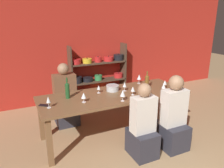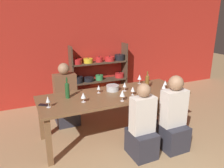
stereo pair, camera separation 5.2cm
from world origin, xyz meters
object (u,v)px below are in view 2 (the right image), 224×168
Objects in this scene: wine_glass_white_a at (172,87)px; wine_glass_red_b at (140,77)px; cell_phone at (44,105)px; wine_glass_red_c at (122,93)px; wine_glass_red_a at (133,89)px; wine_glass_empty_e at (99,88)px; person_near_b at (172,122)px; wine_glass_empty_d at (164,86)px; dining_table at (114,99)px; wine_glass_empty_a at (148,76)px; wine_glass_white_b at (83,96)px; wine_glass_empty_c at (48,100)px; wine_bottle_dark at (147,81)px; shelf_unit at (99,77)px; mixing_bowl at (113,88)px; person_near_a at (142,130)px; person_far_a at (66,102)px; wine_glass_white_c at (165,83)px; wine_bottle_green at (67,90)px; wine_glass_empty_b at (125,85)px.

wine_glass_red_b reaches higher than wine_glass_white_a.
cell_phone is at bearing 169.04° from wine_glass_white_a.
wine_glass_red_b is at bearing 43.17° from wine_glass_red_c.
wine_glass_red_a reaches higher than wine_glass_empty_e.
wine_glass_white_a is 0.14× the size of person_near_b.
wine_glass_empty_d is (-0.07, 0.13, -0.00)m from wine_glass_white_a.
wine_glass_empty_a is at bearing 22.40° from dining_table.
wine_glass_white_b is 0.85m from wine_glass_red_a.
cell_phone is (-1.87, -0.34, -0.12)m from wine_glass_red_b.
wine_bottle_dark is at bearing 5.09° from wine_glass_empty_c.
mixing_bowl is (-0.38, -1.63, 0.26)m from shelf_unit.
mixing_bowl is at bearing 145.77° from wine_glass_white_a.
person_far_a reaches higher than person_near_a.
cell_phone is at bearing 173.15° from wine_glass_red_a.
dining_table is at bearing -157.60° from wine_glass_empty_a.
shelf_unit is 10.51× the size of wine_glass_empty_e.
wine_glass_white_a is at bearing -10.96° from cell_phone.
shelf_unit reaches higher than wine_glass_white_b.
wine_glass_empty_c reaches higher than wine_glass_white_c.
wine_glass_empty_c is at bearing 175.30° from wine_glass_empty_d.
wine_bottle_green reaches higher than wine_glass_empty_b.
wine_glass_empty_c reaches higher than wine_glass_empty_d.
wine_bottle_green is at bearing 146.55° from wine_glass_red_c.
wine_glass_empty_a is 1.10× the size of wine_glass_red_a.
person_far_a reaches higher than wine_glass_red_a.
mixing_bowl is 1.20m from wine_glass_empty_c.
wine_glass_empty_c reaches higher than dining_table.
mixing_bowl is 0.96m from wine_glass_white_c.
wine_glass_empty_d is at bearing -99.06° from wine_glass_empty_a.
wine_glass_red_a is 0.83× the size of wine_glass_red_c.
wine_bottle_green is at bearing 175.43° from wine_glass_empty_b.
cell_phone is (-0.58, 0.13, -0.10)m from wine_glass_white_b.
wine_glass_white_b reaches higher than mixing_bowl.
person_near_a is at bearing -85.45° from mixing_bowl.
dining_table is at bearing 155.57° from wine_glass_white_a.
wine_glass_white_c is 0.13× the size of person_far_a.
dining_table is 0.82m from wine_bottle_green.
wine_glass_empty_d is 1.13m from wine_glass_empty_e.
wine_glass_empty_d is at bearing -30.17° from mixing_bowl.
person_far_a reaches higher than wine_glass_white_c.
wine_glass_red_b is at bearing 61.09° from person_near_a.
dining_table is at bearing 131.88° from person_near_b.
person_near_a is at bearing 178.29° from person_near_b.
shelf_unit is at bearing 54.22° from wine_bottle_green.
wine_glass_empty_e is (-0.48, 0.34, -0.01)m from wine_glass_red_a.
wine_glass_white_a is 0.67m from wine_glass_red_a.
person_near_a reaches higher than wine_glass_red_a.
wine_glass_empty_d is 1.02× the size of wine_glass_white_c.
wine_glass_red_c is at bearing -149.13° from wine_glass_red_a.
wine_bottle_dark is at bearing 28.59° from wine_glass_red_c.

